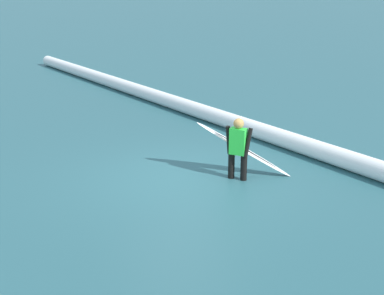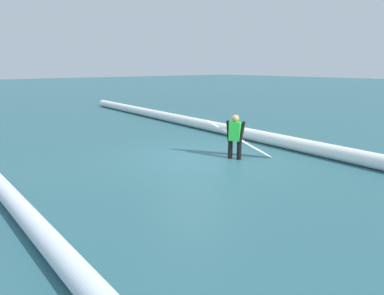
% 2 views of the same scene
% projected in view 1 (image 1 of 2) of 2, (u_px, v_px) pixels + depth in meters
% --- Properties ---
extents(ground_plane, '(145.55, 145.55, 0.00)m').
position_uv_depth(ground_plane, '(181.00, 178.00, 11.64)').
color(ground_plane, '#2B5E66').
extents(surfer, '(0.48, 0.37, 1.33)m').
position_uv_depth(surfer, '(238.00, 146.00, 11.37)').
color(surfer, black).
rests_on(surfer, ground_plane).
extents(surfboard, '(1.77, 1.55, 1.15)m').
position_uv_depth(surfboard, '(244.00, 149.00, 11.73)').
color(surfboard, white).
rests_on(surfboard, ground_plane).
extents(wave_crest_foreground, '(25.50, 2.21, 0.44)m').
position_uv_depth(wave_crest_foreground, '(227.00, 120.00, 15.25)').
color(wave_crest_foreground, white).
rests_on(wave_crest_foreground, ground_plane).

